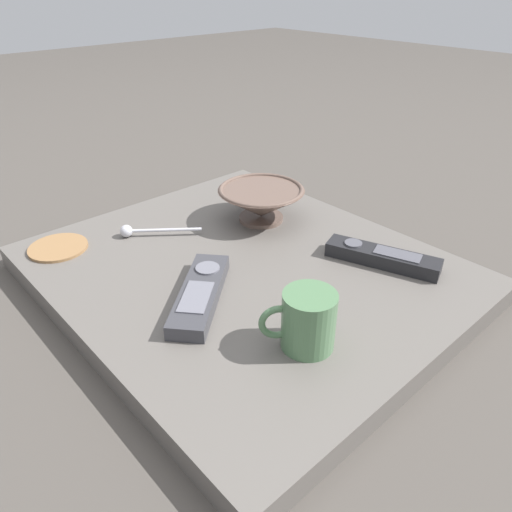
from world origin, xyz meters
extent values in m
plane|color=#47423D|center=(0.00, 0.00, 0.00)|extent=(6.00, 6.00, 0.00)
cube|color=#5B5651|center=(0.00, 0.00, 0.02)|extent=(0.67, 0.58, 0.04)
cylinder|color=brown|center=(0.10, -0.13, 0.04)|extent=(0.09, 0.09, 0.01)
cone|color=brown|center=(0.10, -0.13, 0.07)|extent=(0.17, 0.17, 0.06)
torus|color=brown|center=(0.10, -0.13, 0.10)|extent=(0.16, 0.16, 0.01)
cylinder|color=#4C724C|center=(-0.21, 0.07, 0.08)|extent=(0.07, 0.07, 0.08)
torus|color=#4C724C|center=(-0.19, 0.11, 0.08)|extent=(0.04, 0.05, 0.05)
cylinder|color=silver|center=(0.17, 0.04, 0.05)|extent=(0.09, 0.11, 0.01)
sphere|color=silver|center=(0.22, 0.10, 0.05)|extent=(0.02, 0.02, 0.02)
cube|color=#38383D|center=(-0.03, 0.12, 0.05)|extent=(0.17, 0.18, 0.02)
cylinder|color=slate|center=(0.00, 0.08, 0.06)|extent=(0.04, 0.04, 0.00)
cube|color=slate|center=(-0.05, 0.14, 0.06)|extent=(0.08, 0.08, 0.00)
cube|color=black|center=(-0.15, -0.17, 0.05)|extent=(0.19, 0.10, 0.02)
cylinder|color=#4C4C54|center=(-0.11, -0.15, 0.06)|extent=(0.03, 0.03, 0.00)
cube|color=#4C4C54|center=(-0.18, -0.18, 0.06)|extent=(0.08, 0.05, 0.00)
cylinder|color=olive|center=(0.26, 0.21, 0.04)|extent=(0.10, 0.10, 0.01)
camera|label=1|loc=(-0.52, 0.45, 0.46)|focal=33.86mm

